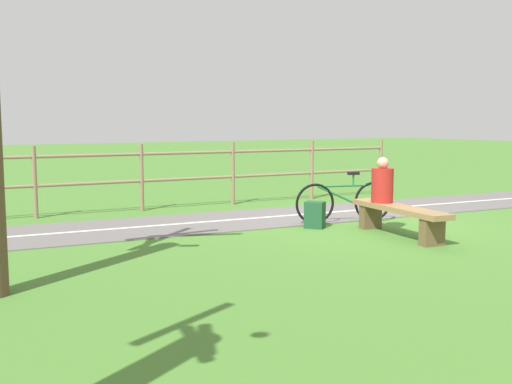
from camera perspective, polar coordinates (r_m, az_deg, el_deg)
The scene contains 8 objects.
ground_plane at distance 10.59m, azimuth 10.14°, elevation -2.86°, with size 80.00×80.00×0.00m, color #477A2D.
paved_path at distance 9.99m, azimuth -13.69°, elevation -3.47°, with size 2.04×36.00×0.02m, color #66605E.
path_centre_line at distance 9.99m, azimuth -13.69°, elevation -3.41°, with size 0.10×32.00×0.00m, color silver.
bench at distance 9.41m, azimuth 13.29°, elevation -2.10°, with size 2.04×0.62×0.46m.
person_seated at distance 9.71m, azimuth 11.77°, elevation 0.79°, with size 0.38×0.38×0.71m.
bicycle at distance 10.51m, azimuth 8.29°, elevation -0.88°, with size 0.53×1.70×0.87m.
backpack at distance 9.94m, azimuth 5.55°, elevation -2.16°, with size 0.39×0.38×0.43m.
fence_roadside at distance 11.67m, azimuth -15.30°, elevation 1.67°, with size 0.69×13.79×1.30m.
Camera 1 is at (-7.89, 6.85, 1.73)m, focal length 42.63 mm.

